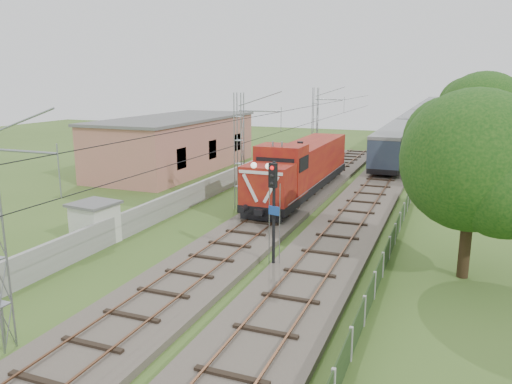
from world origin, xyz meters
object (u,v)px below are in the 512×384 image
at_px(locomotive, 301,167).
at_px(coach_rake, 422,115).
at_px(relay_hut, 95,223).
at_px(signal_post, 273,196).

bearing_deg(locomotive, coach_rake, 85.36).
relative_size(coach_rake, relay_hut, 43.18).
height_order(locomotive, signal_post, signal_post).
xyz_separation_m(locomotive, signal_post, (3.02, -14.93, 1.27)).
bearing_deg(relay_hut, locomotive, 63.47).
distance_m(locomotive, signal_post, 15.29).
bearing_deg(signal_post, locomotive, 101.43).
bearing_deg(signal_post, relay_hut, 179.38).
height_order(coach_rake, relay_hut, coach_rake).
bearing_deg(relay_hut, signal_post, -0.62).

